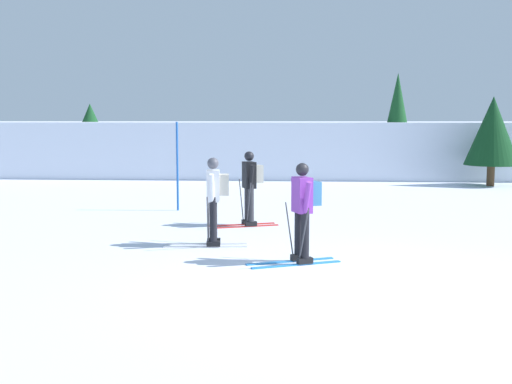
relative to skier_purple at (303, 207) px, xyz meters
name	(u,v)px	position (x,y,z in m)	size (l,w,h in m)	color
ground_plane	(351,287)	(0.70, -1.52, -0.95)	(120.00, 120.00, 0.00)	silver
far_snow_ridge	(315,147)	(0.70, 19.08, 0.19)	(80.00, 9.69, 2.30)	silver
skier_purple	(303,207)	(0.00, 0.00, 0.00)	(1.62, 0.97, 1.71)	#237AC6
skier_white	(214,197)	(-1.69, 1.36, 0.00)	(1.63, 1.00, 1.71)	silver
skier_black	(250,184)	(-1.18, 3.72, 0.00)	(1.63, 0.95, 1.71)	red
trail_marker_pole	(177,166)	(-3.30, 6.03, 0.23)	(0.06, 0.06, 2.36)	#1E56AD
conifer_far_left	(492,131)	(6.93, 12.98, 1.04)	(1.96, 1.96, 3.25)	#513823
conifer_far_right	(397,118)	(3.87, 15.38, 1.52)	(1.43, 1.43, 4.27)	#513823
conifer_far_centre	(91,129)	(-9.60, 17.97, 1.00)	(2.02, 2.02, 3.13)	#513823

